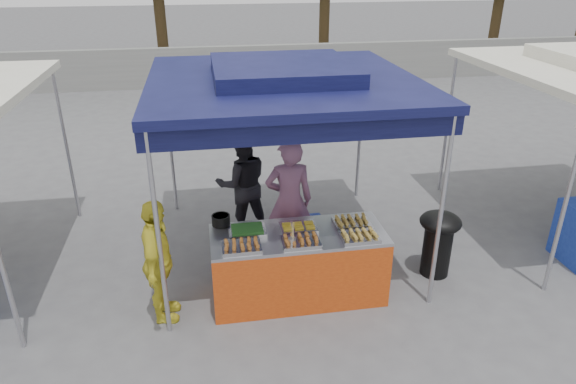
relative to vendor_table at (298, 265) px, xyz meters
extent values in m
plane|color=#515053|center=(0.00, 0.10, -0.43)|extent=(80.00, 80.00, 0.00)
cube|color=slate|center=(0.00, 11.10, 0.17)|extent=(40.00, 0.25, 1.20)
cylinder|color=#A9A8AF|center=(-1.50, -0.40, 0.72)|extent=(0.05, 0.05, 2.30)
cylinder|color=#A9A8AF|center=(1.50, -0.40, 0.72)|extent=(0.05, 0.05, 2.30)
cylinder|color=#A9A8AF|center=(-1.50, 2.60, 0.72)|extent=(0.05, 0.05, 2.30)
cylinder|color=#A9A8AF|center=(1.50, 2.60, 0.72)|extent=(0.05, 0.05, 2.30)
cube|color=#0E103A|center=(0.00, 1.10, 1.92)|extent=(3.20, 3.20, 0.10)
cube|color=#0E103A|center=(0.00, 1.10, 2.05)|extent=(1.65, 1.65, 0.18)
cube|color=#0E103A|center=(0.00, -0.40, 1.77)|extent=(3.20, 0.04, 0.25)
cylinder|color=#A9A8AF|center=(-3.00, 2.60, 0.72)|extent=(0.05, 0.05, 2.30)
cylinder|color=#A9A8AF|center=(3.00, -0.40, 0.72)|extent=(0.05, 0.05, 2.30)
cylinder|color=#A9A8AF|center=(3.00, 2.60, 0.72)|extent=(0.05, 0.05, 2.30)
cylinder|color=#3A2B16|center=(-2.13, 12.96, 1.61)|extent=(0.36, 0.36, 4.07)
cylinder|color=#3A2B16|center=(3.44, 13.35, 1.58)|extent=(0.36, 0.36, 4.00)
cylinder|color=#3A2B16|center=(9.69, 12.86, 1.35)|extent=(0.36, 0.36, 3.55)
cube|color=#AE3B0F|center=(0.00, 0.00, -0.02)|extent=(2.00, 0.80, 0.81)
cube|color=#A9A8AF|center=(0.00, 0.00, 0.40)|extent=(2.00, 0.80, 0.04)
cube|color=#B4B3B8|center=(-0.67, -0.24, 0.45)|extent=(0.42, 0.30, 0.05)
cube|color=brown|center=(-0.67, -0.24, 0.49)|extent=(0.35, 0.25, 0.02)
cube|color=#B4B3B8|center=(-0.02, -0.24, 0.45)|extent=(0.42, 0.30, 0.05)
cube|color=brown|center=(-0.02, -0.24, 0.49)|extent=(0.35, 0.25, 0.02)
cube|color=#B4B3B8|center=(0.65, -0.24, 0.45)|extent=(0.42, 0.30, 0.05)
cube|color=olive|center=(0.65, -0.24, 0.49)|extent=(0.35, 0.25, 0.02)
cube|color=#B4B3B8|center=(-0.57, 0.10, 0.45)|extent=(0.42, 0.30, 0.05)
cube|color=#1E4E1A|center=(-0.57, 0.10, 0.49)|extent=(0.35, 0.25, 0.02)
cube|color=#B4B3B8|center=(0.01, 0.08, 0.45)|extent=(0.42, 0.30, 0.05)
cube|color=gold|center=(0.01, 0.08, 0.49)|extent=(0.35, 0.25, 0.02)
cube|color=#B4B3B8|center=(0.65, 0.10, 0.45)|extent=(0.42, 0.30, 0.05)
cube|color=olive|center=(0.65, 0.10, 0.49)|extent=(0.35, 0.25, 0.02)
cylinder|color=black|center=(-0.86, 0.35, 0.49)|extent=(0.21, 0.21, 0.12)
cylinder|color=#A9A8AF|center=(-0.12, -0.28, 0.48)|extent=(0.09, 0.09, 0.11)
cylinder|color=black|center=(1.82, 0.17, -0.08)|extent=(0.36, 0.36, 0.69)
ellipsoid|color=black|center=(1.82, 0.17, 0.33)|extent=(0.51, 0.51, 0.23)
cube|color=navy|center=(-0.44, 0.63, -0.27)|extent=(0.51, 0.36, 0.31)
cube|color=navy|center=(0.21, 0.74, -0.27)|extent=(0.51, 0.36, 0.31)
cube|color=navy|center=(0.21, 0.74, 0.03)|extent=(0.51, 0.35, 0.30)
imported|color=#7B4E6D|center=(0.04, 0.86, 0.42)|extent=(0.63, 0.42, 1.69)
imported|color=black|center=(-0.49, 1.64, 0.36)|extent=(0.82, 0.67, 1.58)
imported|color=gold|center=(-1.56, -0.15, 0.30)|extent=(0.40, 0.87, 1.45)
camera|label=1|loc=(-0.97, -5.00, 3.31)|focal=32.00mm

